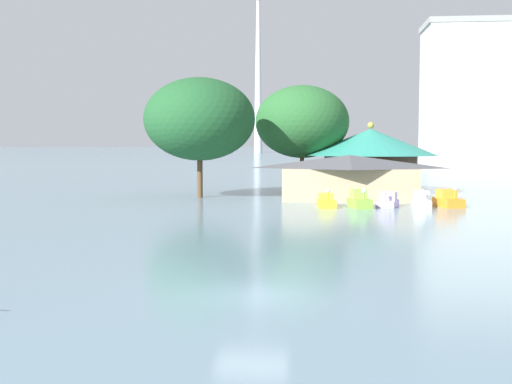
{
  "coord_description": "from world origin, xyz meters",
  "views": [
    {
      "loc": [
        2.22,
        -21.39,
        5.15
      ],
      "look_at": [
        -1.47,
        16.77,
        2.27
      ],
      "focal_mm": 44.93,
      "sensor_mm": 36.0,
      "label": 1
    }
  ],
  "objects_px": {
    "pedal_boat_lavender": "(388,201)",
    "pedal_boat_white": "(421,201)",
    "shoreline_tree_mid": "(302,122)",
    "shoreline_tree_tall_left": "(200,119)",
    "distant_broadcast_tower": "(258,19)",
    "green_roof_pavilion": "(370,155)",
    "pedal_boat_lime": "(359,200)",
    "pedal_boat_orange": "(448,200)",
    "pedal_boat_yellow": "(326,202)",
    "background_building_block": "(512,97)",
    "boathouse": "(349,177)"
  },
  "relations": [
    {
      "from": "pedal_boat_lavender",
      "to": "pedal_boat_white",
      "type": "height_order",
      "value": "pedal_boat_white"
    },
    {
      "from": "shoreline_tree_mid",
      "to": "pedal_boat_white",
      "type": "bearing_deg",
      "value": -57.91
    },
    {
      "from": "shoreline_tree_tall_left",
      "to": "distant_broadcast_tower",
      "type": "relative_size",
      "value": 0.06
    },
    {
      "from": "shoreline_tree_mid",
      "to": "distant_broadcast_tower",
      "type": "height_order",
      "value": "distant_broadcast_tower"
    },
    {
      "from": "shoreline_tree_mid",
      "to": "distant_broadcast_tower",
      "type": "xyz_separation_m",
      "value": [
        -33.46,
        307.87,
        70.02
      ]
    },
    {
      "from": "pedal_boat_lavender",
      "to": "shoreline_tree_tall_left",
      "type": "bearing_deg",
      "value": -97.16
    },
    {
      "from": "green_roof_pavilion",
      "to": "distant_broadcast_tower",
      "type": "height_order",
      "value": "distant_broadcast_tower"
    },
    {
      "from": "pedal_boat_lime",
      "to": "pedal_boat_orange",
      "type": "bearing_deg",
      "value": 86.33
    },
    {
      "from": "pedal_boat_yellow",
      "to": "pedal_boat_lime",
      "type": "height_order",
      "value": "pedal_boat_lime"
    },
    {
      "from": "pedal_boat_yellow",
      "to": "shoreline_tree_tall_left",
      "type": "relative_size",
      "value": 0.27
    },
    {
      "from": "pedal_boat_white",
      "to": "background_building_block",
      "type": "xyz_separation_m",
      "value": [
        26.92,
        69.13,
        13.17
      ]
    },
    {
      "from": "shoreline_tree_tall_left",
      "to": "shoreline_tree_mid",
      "type": "height_order",
      "value": "shoreline_tree_tall_left"
    },
    {
      "from": "green_roof_pavilion",
      "to": "pedal_boat_yellow",
      "type": "bearing_deg",
      "value": -106.38
    },
    {
      "from": "boathouse",
      "to": "background_building_block",
      "type": "xyz_separation_m",
      "value": [
        32.47,
        63.07,
        11.52
      ]
    },
    {
      "from": "pedal_boat_lime",
      "to": "boathouse",
      "type": "xyz_separation_m",
      "value": [
        -0.47,
        7.02,
        1.57
      ]
    },
    {
      "from": "pedal_boat_orange",
      "to": "background_building_block",
      "type": "relative_size",
      "value": 0.1
    },
    {
      "from": "pedal_boat_lime",
      "to": "background_building_block",
      "type": "xyz_separation_m",
      "value": [
        32.0,
        70.09,
        13.1
      ]
    },
    {
      "from": "pedal_boat_lime",
      "to": "shoreline_tree_mid",
      "type": "distance_m",
      "value": 19.15
    },
    {
      "from": "pedal_boat_yellow",
      "to": "boathouse",
      "type": "distance_m",
      "value": 7.2
    },
    {
      "from": "pedal_boat_lavender",
      "to": "distant_broadcast_tower",
      "type": "distance_m",
      "value": 335.62
    },
    {
      "from": "pedal_boat_orange",
      "to": "boathouse",
      "type": "bearing_deg",
      "value": -140.47
    },
    {
      "from": "shoreline_tree_tall_left",
      "to": "shoreline_tree_mid",
      "type": "bearing_deg",
      "value": 41.69
    },
    {
      "from": "boathouse",
      "to": "shoreline_tree_mid",
      "type": "relative_size",
      "value": 1.14
    },
    {
      "from": "pedal_boat_lime",
      "to": "pedal_boat_lavender",
      "type": "bearing_deg",
      "value": 95.35
    },
    {
      "from": "pedal_boat_lime",
      "to": "shoreline_tree_tall_left",
      "type": "bearing_deg",
      "value": -135.99
    },
    {
      "from": "pedal_boat_white",
      "to": "background_building_block",
      "type": "relative_size",
      "value": 0.08
    },
    {
      "from": "shoreline_tree_mid",
      "to": "distant_broadcast_tower",
      "type": "distance_m",
      "value": 317.5
    },
    {
      "from": "pedal_boat_lime",
      "to": "green_roof_pavilion",
      "type": "distance_m",
      "value": 17.29
    },
    {
      "from": "boathouse",
      "to": "shoreline_tree_tall_left",
      "type": "distance_m",
      "value": 15.21
    },
    {
      "from": "shoreline_tree_tall_left",
      "to": "distant_broadcast_tower",
      "type": "distance_m",
      "value": 324.93
    },
    {
      "from": "shoreline_tree_mid",
      "to": "pedal_boat_lavender",
      "type": "bearing_deg",
      "value": -65.43
    },
    {
      "from": "pedal_boat_orange",
      "to": "background_building_block",
      "type": "xyz_separation_m",
      "value": [
        24.71,
        68.56,
        13.13
      ]
    },
    {
      "from": "pedal_boat_yellow",
      "to": "pedal_boat_orange",
      "type": "bearing_deg",
      "value": 91.04
    },
    {
      "from": "pedal_boat_white",
      "to": "boathouse",
      "type": "bearing_deg",
      "value": -133.35
    },
    {
      "from": "pedal_boat_white",
      "to": "shoreline_tree_tall_left",
      "type": "xyz_separation_m",
      "value": [
        -19.7,
        7.64,
        6.98
      ]
    },
    {
      "from": "pedal_boat_yellow",
      "to": "pedal_boat_white",
      "type": "xyz_separation_m",
      "value": [
        7.72,
        0.59,
        0.08
      ]
    },
    {
      "from": "pedal_boat_yellow",
      "to": "pedal_boat_lime",
      "type": "bearing_deg",
      "value": 76.29
    },
    {
      "from": "pedal_boat_yellow",
      "to": "background_building_block",
      "type": "distance_m",
      "value": 78.97
    },
    {
      "from": "pedal_boat_lavender",
      "to": "pedal_boat_lime",
      "type": "bearing_deg",
      "value": -51.89
    },
    {
      "from": "pedal_boat_orange",
      "to": "pedal_boat_lime",
      "type": "bearing_deg",
      "value": -93.36
    },
    {
      "from": "green_roof_pavilion",
      "to": "distant_broadcast_tower",
      "type": "distance_m",
      "value": 319.44
    },
    {
      "from": "green_roof_pavilion",
      "to": "shoreline_tree_mid",
      "type": "height_order",
      "value": "shoreline_tree_mid"
    },
    {
      "from": "pedal_boat_lime",
      "to": "pedal_boat_orange",
      "type": "relative_size",
      "value": 0.87
    },
    {
      "from": "distant_broadcast_tower",
      "to": "shoreline_tree_tall_left",
      "type": "bearing_deg",
      "value": -85.68
    },
    {
      "from": "pedal_boat_yellow",
      "to": "distant_broadcast_tower",
      "type": "relative_size",
      "value": 0.02
    },
    {
      "from": "pedal_boat_white",
      "to": "pedal_boat_yellow",
      "type": "bearing_deg",
      "value": -81.51
    },
    {
      "from": "pedal_boat_lavender",
      "to": "distant_broadcast_tower",
      "type": "height_order",
      "value": "distant_broadcast_tower"
    },
    {
      "from": "boathouse",
      "to": "distant_broadcast_tower",
      "type": "height_order",
      "value": "distant_broadcast_tower"
    },
    {
      "from": "pedal_boat_yellow",
      "to": "shoreline_tree_mid",
      "type": "relative_size",
      "value": 0.27
    },
    {
      "from": "boathouse",
      "to": "green_roof_pavilion",
      "type": "relative_size",
      "value": 0.93
    }
  ]
}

